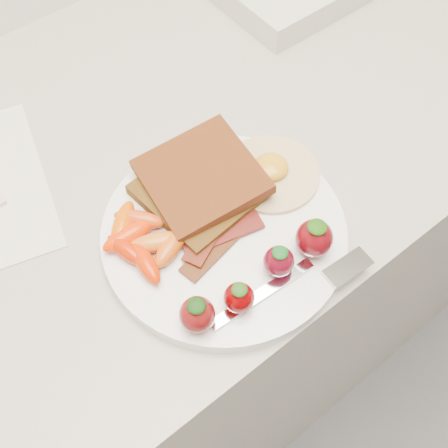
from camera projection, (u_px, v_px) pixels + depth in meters
counter at (177, 296)px, 1.08m from camera, size 2.00×0.60×0.90m
plate at (224, 233)px, 0.62m from camera, size 0.27×0.27×0.02m
toast_lower at (200, 191)px, 0.63m from camera, size 0.13×0.13×0.01m
toast_upper at (201, 176)px, 0.62m from camera, size 0.14×0.14×0.03m
fried_egg at (271, 172)px, 0.65m from camera, size 0.14×0.14×0.02m
bacon_strips at (216, 237)px, 0.60m from camera, size 0.11×0.07×0.01m
baby_carrots at (142, 239)px, 0.59m from camera, size 0.09×0.11×0.02m
strawberries at (265, 272)px, 0.56m from camera, size 0.18×0.05×0.05m
fork at (302, 281)px, 0.58m from camera, size 0.18×0.06×0.00m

